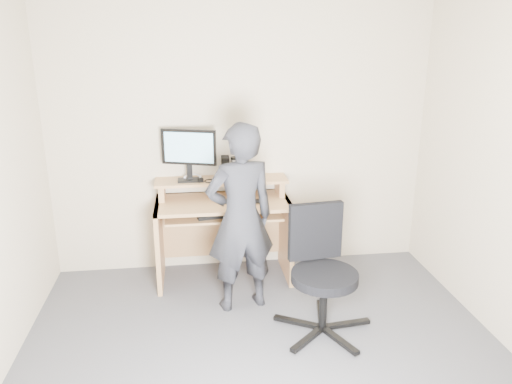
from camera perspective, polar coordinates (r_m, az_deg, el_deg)
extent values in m
plane|color=#4C4C51|center=(3.56, 1.62, -20.13)|extent=(3.50, 3.50, 0.00)
cube|color=#BEB297|center=(4.64, -1.70, 6.13)|extent=(3.50, 0.02, 2.50)
cube|color=tan|center=(4.60, -10.96, -5.74)|extent=(0.04, 0.60, 0.75)
cube|color=tan|center=(4.67, 3.45, -5.08)|extent=(0.04, 0.60, 0.75)
cube|color=tan|center=(4.47, -3.79, -1.20)|extent=(1.20, 0.60, 0.03)
cube|color=tan|center=(4.42, -3.70, -2.70)|extent=(1.02, 0.38, 0.02)
cube|color=tan|center=(4.58, -10.70, 0.19)|extent=(0.05, 0.28, 0.15)
cube|color=tan|center=(4.64, 2.72, 0.73)|extent=(0.05, 0.28, 0.15)
cube|color=tan|center=(4.56, -3.97, 1.33)|extent=(1.20, 0.30, 0.02)
cube|color=tan|center=(4.84, -3.95, -3.59)|extent=(1.20, 0.03, 0.65)
cube|color=black|center=(4.53, -7.55, 1.37)|extent=(0.22, 0.14, 0.01)
cube|color=black|center=(4.53, -7.59, 2.37)|extent=(0.05, 0.04, 0.14)
cube|color=black|center=(4.45, -7.71, 5.11)|extent=(0.48, 0.18, 0.32)
cube|color=#85C5E5|center=(4.43, -7.71, 5.05)|extent=(0.42, 0.14, 0.27)
cube|color=black|center=(4.57, -3.52, 2.84)|extent=(0.07, 0.13, 0.20)
cylinder|color=silver|center=(4.56, -2.39, 2.68)|extent=(0.09, 0.09, 0.18)
cube|color=black|center=(4.54, -1.45, 1.54)|extent=(0.09, 0.14, 0.01)
cube|color=black|center=(4.48, -6.34, 1.35)|extent=(0.05, 0.05, 0.03)
torus|color=silver|center=(4.59, -7.26, 1.60)|extent=(0.16, 0.16, 0.06)
cube|color=black|center=(4.40, -3.87, -2.44)|extent=(0.48, 0.26, 0.03)
ellipsoid|color=black|center=(4.39, 0.26, -1.04)|extent=(0.10, 0.06, 0.04)
cube|color=black|center=(4.04, 10.29, -14.61)|extent=(0.38, 0.09, 0.03)
cube|color=black|center=(4.14, 7.41, -13.60)|extent=(0.12, 0.38, 0.03)
cube|color=black|center=(4.01, 4.74, -14.59)|extent=(0.35, 0.23, 0.03)
cube|color=black|center=(3.83, 5.91, -16.38)|extent=(0.31, 0.29, 0.03)
cube|color=black|center=(3.85, 9.53, -16.38)|extent=(0.20, 0.36, 0.03)
cylinder|color=black|center=(3.86, 7.70, -12.48)|extent=(0.06, 0.06, 0.40)
cylinder|color=black|center=(3.76, 7.84, -9.60)|extent=(0.50, 0.50, 0.07)
cube|color=black|center=(3.83, 6.81, -4.45)|extent=(0.42, 0.11, 0.45)
imported|color=black|center=(3.97, -1.78, -3.05)|extent=(0.64, 0.49, 1.55)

